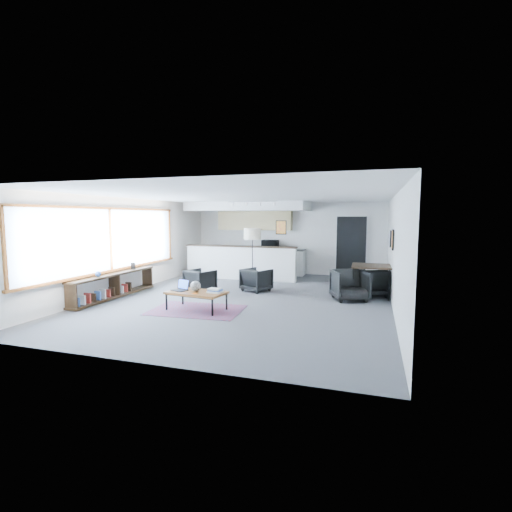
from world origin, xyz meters
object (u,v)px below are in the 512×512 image
(armchair_right, at_px, (256,279))
(dining_chair_near, at_px, (350,286))
(floor_lamp, at_px, (252,236))
(dining_table, at_px, (371,268))
(armchair_left, at_px, (200,280))
(laptop, at_px, (181,287))
(microwave, at_px, (270,243))
(coffee_table, at_px, (196,293))
(dining_chair_far, at_px, (371,283))
(ceramic_pot, at_px, (196,286))
(book_stack, at_px, (215,291))

(armchair_right, distance_m, dining_chair_near, 2.61)
(floor_lamp, distance_m, dining_table, 3.49)
(armchair_left, bearing_deg, armchair_right, -135.87)
(floor_lamp, xyz_separation_m, dining_chair_near, (2.89, -0.97, -1.17))
(laptop, xyz_separation_m, floor_lamp, (0.71, 3.02, 1.03))
(dining_chair_near, bearing_deg, microwave, 108.10)
(coffee_table, xyz_separation_m, dining_chair_far, (3.70, 2.84, -0.05))
(ceramic_pot, bearing_deg, coffee_table, -32.08)
(laptop, height_order, dining_table, dining_table)
(laptop, bearing_deg, armchair_left, 122.36)
(laptop, relative_size, ceramic_pot, 1.76)
(dining_chair_near, relative_size, microwave, 1.24)
(floor_lamp, bearing_deg, laptop, -103.19)
(coffee_table, distance_m, dining_table, 4.62)
(coffee_table, xyz_separation_m, armchair_left, (-0.81, 1.83, -0.04))
(laptop, height_order, floor_lamp, floor_lamp)
(armchair_left, relative_size, armchair_right, 0.99)
(dining_chair_far, bearing_deg, book_stack, 21.36)
(armchair_right, bearing_deg, laptop, 91.33)
(ceramic_pot, bearing_deg, book_stack, 1.39)
(coffee_table, height_order, microwave, microwave)
(dining_chair_near, bearing_deg, dining_chair_far, 34.65)
(laptop, height_order, book_stack, laptop)
(book_stack, xyz_separation_m, dining_table, (3.26, 2.71, 0.28))
(ceramic_pot, distance_m, floor_lamp, 3.21)
(ceramic_pot, bearing_deg, microwave, 88.34)
(coffee_table, relative_size, ceramic_pot, 5.92)
(floor_lamp, distance_m, microwave, 2.65)
(armchair_left, distance_m, armchair_right, 1.57)
(coffee_table, xyz_separation_m, armchair_right, (0.63, 2.46, -0.04))
(coffee_table, distance_m, armchair_left, 2.00)
(ceramic_pot, height_order, floor_lamp, floor_lamp)
(armchair_right, bearing_deg, dining_chair_far, -148.66)
(ceramic_pot, relative_size, book_stack, 0.74)
(laptop, bearing_deg, dining_table, 52.81)
(coffee_table, height_order, dining_chair_near, dining_chair_near)
(ceramic_pot, distance_m, dining_chair_far, 4.68)
(armchair_left, relative_size, dining_chair_near, 0.99)
(floor_lamp, bearing_deg, coffee_table, -95.82)
(armchair_right, height_order, dining_chair_near, dining_chair_near)
(coffee_table, height_order, ceramic_pot, ceramic_pot)
(armchair_left, xyz_separation_m, dining_table, (4.50, 0.92, 0.40))
(ceramic_pot, bearing_deg, armchair_right, 74.96)
(dining_table, bearing_deg, dining_chair_near, -126.67)
(armchair_left, height_order, dining_table, dining_table)
(armchair_right, height_order, dining_chair_far, armchair_right)
(laptop, bearing_deg, armchair_right, 86.48)
(armchair_right, height_order, dining_table, dining_table)
(coffee_table, relative_size, book_stack, 4.40)
(ceramic_pot, distance_m, armchair_right, 2.53)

